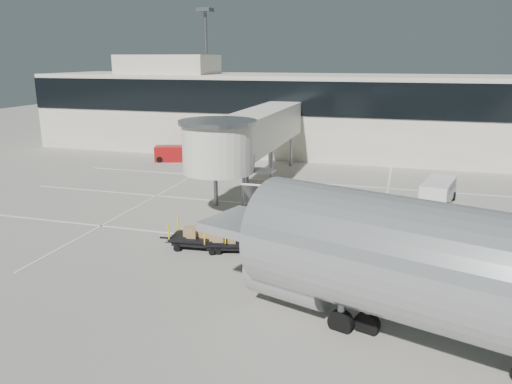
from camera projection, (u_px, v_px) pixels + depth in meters
The scene contains 11 objects.
ground at pixel (252, 257), 25.03m from camera, with size 140.00×140.00×0.00m, color #A6A094.
lane_markings at pixel (283, 205), 33.85m from camera, with size 40.00×30.00×0.02m.
terminal at pixel (333, 113), 51.78m from camera, with size 64.00×12.11×15.20m.
jet_bridge at pixel (249, 134), 36.37m from camera, with size 5.70×20.40×6.03m.
baggage_tug at pixel (292, 226), 27.76m from camera, with size 2.75×2.15×1.66m.
suitcase_cart at pixel (399, 240), 25.86m from camera, with size 3.68×1.90×1.41m.
box_cart_near at pixel (231, 242), 25.65m from camera, with size 3.44×2.00×1.32m.
box_cart_far at pixel (199, 236), 26.10m from camera, with size 3.91×1.84×1.51m.
ground_worker at pixel (260, 258), 22.60m from camera, with size 0.64×0.42×1.77m, color #B3E718.
minivan at pixel (438, 190), 33.99m from camera, with size 2.64×4.56×1.62m.
belt_loader at pixel (175, 154), 48.16m from camera, with size 4.27×2.69×1.93m.
Camera 1 is at (6.83, -22.31, 9.63)m, focal length 35.00 mm.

